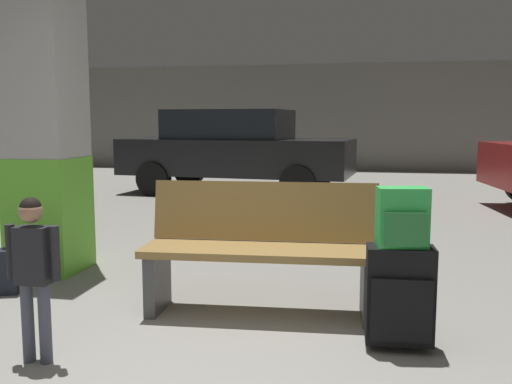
% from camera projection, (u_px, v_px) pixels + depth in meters
% --- Properties ---
extents(ground_plane, '(18.00, 18.00, 0.10)m').
position_uv_depth(ground_plane, '(287.00, 240.00, 6.48)').
color(ground_plane, gray).
extents(garage_back_wall, '(18.00, 0.12, 2.80)m').
position_uv_depth(garage_back_wall, '(331.00, 117.00, 14.93)').
color(garage_back_wall, slate).
rests_on(garage_back_wall, ground_plane).
extents(structural_pillar, '(0.57, 0.57, 2.86)m').
position_uv_depth(structural_pillar, '(44.00, 109.00, 4.83)').
color(structural_pillar, '#66C633').
rests_on(structural_pillar, ground_plane).
extents(bench, '(1.63, 0.62, 0.89)m').
position_uv_depth(bench, '(262.00, 249.00, 3.88)').
color(bench, '#9E7A42').
rests_on(bench, ground_plane).
extents(suitcase, '(0.39, 0.25, 0.60)m').
position_uv_depth(suitcase, '(400.00, 295.00, 3.24)').
color(suitcase, black).
rests_on(suitcase, ground_plane).
extents(backpack_bright, '(0.30, 0.23, 0.34)m').
position_uv_depth(backpack_bright, '(402.00, 218.00, 3.18)').
color(backpack_bright, green).
rests_on(backpack_bright, suitcase).
extents(child, '(0.31, 0.19, 0.91)m').
position_uv_depth(child, '(33.00, 262.00, 3.03)').
color(child, '#4C5160').
rests_on(child, ground_plane).
extents(backpack_dark_floor, '(0.32, 0.26, 0.34)m').
position_uv_depth(backpack_dark_floor, '(0.00, 272.00, 4.32)').
color(backpack_dark_floor, '#1E232D').
rests_on(backpack_dark_floor, ground_plane).
extents(parked_car_far, '(4.25, 2.11, 1.51)m').
position_uv_depth(parked_car_far, '(236.00, 149.00, 10.27)').
color(parked_car_far, black).
rests_on(parked_car_far, ground_plane).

